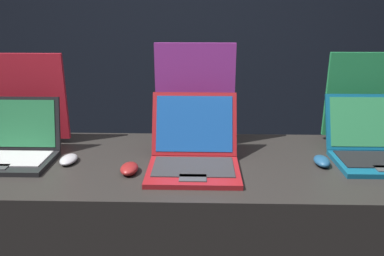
% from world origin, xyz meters
% --- Properties ---
extents(wall_back, '(8.00, 0.05, 2.80)m').
position_xyz_m(wall_back, '(0.00, 2.15, 1.40)').
color(wall_back, black).
rests_on(wall_back, ground_plane).
extents(display_counter, '(2.08, 0.72, 0.86)m').
position_xyz_m(display_counter, '(0.00, 0.36, 0.43)').
color(display_counter, '#282623').
rests_on(display_counter, ground_plane).
extents(laptop_front, '(0.40, 0.30, 0.25)m').
position_xyz_m(laptop_front, '(-0.78, 0.36, 0.92)').
color(laptop_front, black).
rests_on(laptop_front, display_counter).
extents(mouse_front, '(0.07, 0.11, 0.03)m').
position_xyz_m(mouse_front, '(-0.52, 0.33, 0.88)').
color(mouse_front, '#B2B2B7').
rests_on(mouse_front, display_counter).
extents(promo_stand_front, '(0.39, 0.07, 0.43)m').
position_xyz_m(promo_stand_front, '(-0.78, 0.57, 1.07)').
color(promo_stand_front, black).
rests_on(promo_stand_front, display_counter).
extents(laptop_middle, '(0.37, 0.40, 0.27)m').
position_xyz_m(laptop_middle, '(0.02, 0.31, 0.93)').
color(laptop_middle, maroon).
rests_on(laptop_middle, display_counter).
extents(mouse_middle, '(0.07, 0.11, 0.04)m').
position_xyz_m(mouse_middle, '(-0.24, 0.23, 0.88)').
color(mouse_middle, maroon).
rests_on(mouse_middle, display_counter).
extents(promo_stand_middle, '(0.37, 0.07, 0.48)m').
position_xyz_m(promo_stand_middle, '(0.02, 0.57, 1.09)').
color(promo_stand_middle, black).
rests_on(promo_stand_middle, display_counter).
extents(laptop_back, '(0.36, 0.37, 0.25)m').
position_xyz_m(laptop_back, '(0.79, 0.40, 0.92)').
color(laptop_back, '#0F5170').
rests_on(laptop_back, display_counter).
extents(mouse_back, '(0.06, 0.11, 0.04)m').
position_xyz_m(mouse_back, '(0.55, 0.33, 0.88)').
color(mouse_back, navy).
rests_on(mouse_back, display_counter).
extents(promo_stand_back, '(0.28, 0.07, 0.43)m').
position_xyz_m(promo_stand_back, '(0.79, 0.66, 1.07)').
color(promo_stand_back, black).
rests_on(promo_stand_back, display_counter).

